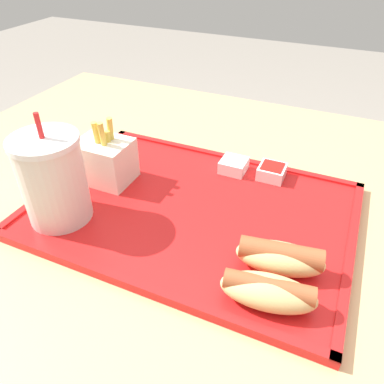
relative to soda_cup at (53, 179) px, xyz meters
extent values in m
cube|color=tan|center=(-0.19, -0.14, -0.45)|extent=(1.17, 0.87, 0.75)
cube|color=red|center=(-0.17, -0.10, -0.07)|extent=(0.48, 0.34, 0.01)
cube|color=red|center=(-0.17, -0.26, -0.06)|extent=(0.48, 0.01, 0.00)
cube|color=red|center=(-0.17, 0.07, -0.06)|extent=(0.48, 0.01, 0.00)
cube|color=red|center=(-0.40, -0.10, -0.06)|extent=(0.01, 0.34, 0.00)
cube|color=red|center=(0.06, -0.10, -0.06)|extent=(0.01, 0.34, 0.00)
cylinder|color=silver|center=(0.00, 0.00, 0.00)|extent=(0.09, 0.09, 0.12)
cylinder|color=silver|center=(0.00, 0.00, 0.06)|extent=(0.09, 0.09, 0.01)
cylinder|color=red|center=(0.00, 0.00, 0.08)|extent=(0.01, 0.01, 0.03)
ellipsoid|color=#DBB270|center=(-0.32, 0.03, -0.05)|extent=(0.12, 0.06, 0.04)
cylinder|color=#9E512D|center=(-0.32, 0.03, -0.04)|extent=(0.10, 0.04, 0.02)
ellipsoid|color=#DBB270|center=(-0.32, -0.03, -0.05)|extent=(0.12, 0.06, 0.04)
cylinder|color=#9E512D|center=(-0.32, -0.03, -0.04)|extent=(0.11, 0.04, 0.03)
cube|color=silver|center=(-0.01, -0.11, -0.03)|extent=(0.09, 0.07, 0.07)
cylinder|color=#E5C14C|center=(0.00, -0.11, 0.00)|extent=(0.01, 0.02, 0.08)
cylinder|color=#E5C14C|center=(-0.01, -0.10, 0.01)|extent=(0.01, 0.02, 0.08)
cylinder|color=#E5C14C|center=(-0.01, -0.13, 0.00)|extent=(0.02, 0.02, 0.08)
cylinder|color=#E5C14C|center=(-0.01, -0.12, -0.01)|extent=(0.02, 0.01, 0.06)
cylinder|color=#E5C14C|center=(-0.01, -0.12, -0.01)|extent=(0.01, 0.01, 0.06)
cube|color=silver|center=(-0.19, -0.22, -0.06)|extent=(0.04, 0.04, 0.02)
cube|color=white|center=(-0.19, -0.22, -0.04)|extent=(0.04, 0.04, 0.00)
cube|color=silver|center=(-0.26, -0.23, -0.06)|extent=(0.04, 0.04, 0.02)
cube|color=#B21914|center=(-0.26, -0.23, -0.04)|extent=(0.04, 0.04, 0.00)
camera|label=1|loc=(-0.36, 0.32, 0.30)|focal=35.00mm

